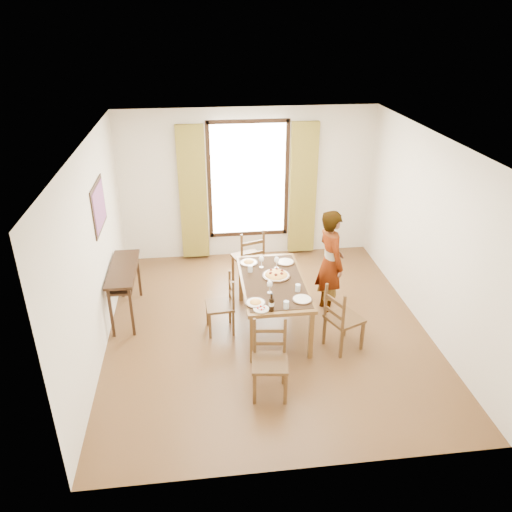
{
  "coord_description": "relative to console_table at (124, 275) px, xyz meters",
  "views": [
    {
      "loc": [
        -0.89,
        -5.96,
        4.13
      ],
      "look_at": [
        -0.12,
        0.34,
        1.0
      ],
      "focal_mm": 35.0,
      "sensor_mm": 36.0,
      "label": 1
    }
  ],
  "objects": [
    {
      "name": "console_table",
      "position": [
        0.0,
        0.0,
        0.0
      ],
      "size": [
        0.38,
        1.2,
        0.8
      ],
      "color": "black",
      "rests_on": "ground"
    },
    {
      "name": "plate_se",
      "position": [
        2.41,
        -1.13,
        0.1
      ],
      "size": [
        0.27,
        0.27,
        0.05
      ],
      "primitive_type": null,
      "color": "silver",
      "rests_on": "dining_table"
    },
    {
      "name": "wine_glass_a",
      "position": [
        2.01,
        -0.89,
        0.16
      ],
      "size": [
        0.08,
        0.08,
        0.18
      ],
      "primitive_type": null,
      "color": "white",
      "rests_on": "dining_table"
    },
    {
      "name": "tumbler_a",
      "position": [
        2.39,
        -0.9,
        0.12
      ],
      "size": [
        0.07,
        0.07,
        0.1
      ],
      "primitive_type": "cylinder",
      "color": "silver",
      "rests_on": "dining_table"
    },
    {
      "name": "tumbler_c",
      "position": [
        2.17,
        -1.3,
        0.12
      ],
      "size": [
        0.07,
        0.07,
        0.1
      ],
      "primitive_type": "cylinder",
      "color": "silver",
      "rests_on": "dining_table"
    },
    {
      "name": "chair_south",
      "position": [
        1.87,
        -1.93,
        -0.25
      ],
      "size": [
        0.46,
        0.46,
        0.94
      ],
      "rotation": [
        0.0,
        0.0,
        -0.12
      ],
      "color": "#4E351A",
      "rests_on": "ground"
    },
    {
      "name": "wine_glass_b",
      "position": [
        2.22,
        -0.2,
        0.16
      ],
      "size": [
        0.08,
        0.08,
        0.18
      ],
      "primitive_type": null,
      "color": "white",
      "rests_on": "dining_table"
    },
    {
      "name": "man",
      "position": [
        3.01,
        -0.25,
        0.13
      ],
      "size": [
        0.72,
        0.58,
        1.63
      ],
      "primitive_type": "imported",
      "rotation": [
        0.0,
        0.0,
        1.74
      ],
      "color": "#979AA0",
      "rests_on": "ground"
    },
    {
      "name": "wine_bottle",
      "position": [
        1.97,
        -1.33,
        0.2
      ],
      "size": [
        0.07,
        0.07,
        0.25
      ],
      "primitive_type": null,
      "color": "black",
      "rests_on": "dining_table"
    },
    {
      "name": "plate_ne",
      "position": [
        2.38,
        -0.05,
        0.1
      ],
      "size": [
        0.27,
        0.27,
        0.05
      ],
      "primitive_type": null,
      "color": "silver",
      "rests_on": "dining_table"
    },
    {
      "name": "plate_nw",
      "position": [
        1.83,
        0.0,
        0.1
      ],
      "size": [
        0.27,
        0.27,
        0.05
      ],
      "primitive_type": null,
      "color": "silver",
      "rests_on": "dining_table"
    },
    {
      "name": "chair_north",
      "position": [
        1.91,
        0.71,
        -0.22
      ],
      "size": [
        0.56,
        0.56,
        1.01
      ],
      "rotation": [
        0.0,
        0.0,
        3.45
      ],
      "color": "#4E351A",
      "rests_on": "ground"
    },
    {
      "name": "wine_glass_c",
      "position": [
        2.0,
        -0.15,
        0.16
      ],
      "size": [
        0.08,
        0.08,
        0.18
      ],
      "primitive_type": null,
      "color": "white",
      "rests_on": "dining_table"
    },
    {
      "name": "chair_west",
      "position": [
        1.39,
        -0.58,
        -0.28
      ],
      "size": [
        0.41,
        0.41,
        0.86
      ],
      "rotation": [
        0.0,
        0.0,
        -1.5
      ],
      "color": "#4E351A",
      "rests_on": "ground"
    },
    {
      "name": "dining_table",
      "position": [
        2.11,
        -0.57,
        0.0
      ],
      "size": [
        0.89,
        1.68,
        0.76
      ],
      "color": "brown",
      "rests_on": "ground"
    },
    {
      "name": "chair_east",
      "position": [
        2.95,
        -1.18,
        -0.24
      ],
      "size": [
        0.55,
        0.55,
        0.95
      ],
      "rotation": [
        0.0,
        0.0,
        1.99
      ],
      "color": "#4E351A",
      "rests_on": "ground"
    },
    {
      "name": "ground",
      "position": [
        2.03,
        -0.6,
        -0.68
      ],
      "size": [
        5.0,
        5.0,
        0.0
      ],
      "primitive_type": "plane",
      "color": "#482E16",
      "rests_on": "ground"
    },
    {
      "name": "caprese_plate",
      "position": [
        1.85,
        -1.29,
        0.09
      ],
      "size": [
        0.2,
        0.2,
        0.04
      ],
      "primitive_type": null,
      "color": "silver",
      "rests_on": "dining_table"
    },
    {
      "name": "tumbler_b",
      "position": [
        1.82,
        -0.27,
        0.12
      ],
      "size": [
        0.07,
        0.07,
        0.1
      ],
      "primitive_type": "cylinder",
      "color": "silver",
      "rests_on": "dining_table"
    },
    {
      "name": "pasta_platter",
      "position": [
        2.17,
        -0.46,
        0.12
      ],
      "size": [
        0.4,
        0.4,
        0.1
      ],
      "primitive_type": null,
      "color": "orange",
      "rests_on": "dining_table"
    },
    {
      "name": "room_shell",
      "position": [
        2.03,
        -0.47,
        0.86
      ],
      "size": [
        4.6,
        5.1,
        2.74
      ],
      "color": "silver",
      "rests_on": "ground"
    },
    {
      "name": "plate_sw",
      "position": [
        1.8,
        -1.14,
        0.1
      ],
      "size": [
        0.27,
        0.27,
        0.05
      ],
      "primitive_type": null,
      "color": "silver",
      "rests_on": "dining_table"
    }
  ]
}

